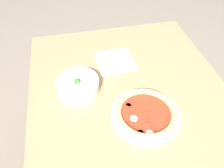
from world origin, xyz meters
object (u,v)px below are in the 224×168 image
(fork, at_px, (117,64))
(knife, at_px, (116,57))
(pizza, at_px, (146,113))
(bowl, at_px, (78,85))

(fork, distance_m, knife, 0.05)
(fork, xyz_separation_m, knife, (0.05, -0.01, -0.00))
(fork, bearing_deg, knife, -98.13)
(pizza, xyz_separation_m, fork, (0.35, 0.04, -0.01))
(fork, bearing_deg, pizza, 96.21)
(bowl, relative_size, fork, 1.02)
(pizza, height_order, bowl, bowl)
(pizza, bearing_deg, knife, 5.46)
(pizza, height_order, knife, pizza)
(bowl, xyz_separation_m, knife, (0.19, -0.22, -0.03))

